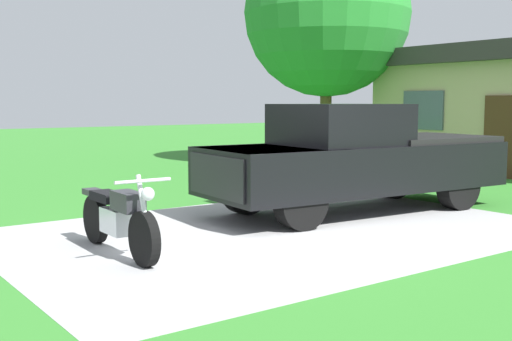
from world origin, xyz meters
TOP-DOWN VIEW (x-y plane):
  - ground_plane at (0.00, 0.00)m, footprint 80.00×80.00m
  - driveway_pad at (0.00, 0.00)m, footprint 5.57×8.13m
  - motorcycle at (-0.08, -2.56)m, footprint 2.21×0.70m
  - pickup_truck at (-0.54, 2.20)m, footprint 2.42×5.76m
  - shade_tree at (-7.43, 7.72)m, footprint 5.13×5.13m

SIDE VIEW (x-z plane):
  - ground_plane at x=0.00m, z-range 0.00..0.00m
  - driveway_pad at x=0.00m, z-range 0.00..0.01m
  - motorcycle at x=-0.08m, z-range -0.07..1.02m
  - pickup_truck at x=-0.54m, z-range 0.00..1.90m
  - shade_tree at x=-7.43m, z-range 1.03..8.25m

